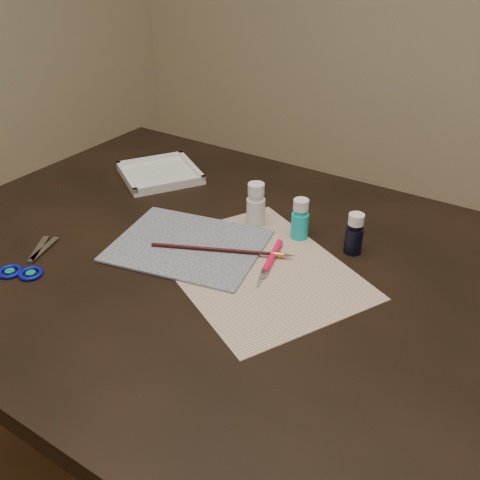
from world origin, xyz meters
The scene contains 10 objects.
table centered at (0.00, 0.00, 0.38)m, with size 1.30×0.90×0.75m, color black.
paper centered at (0.03, 0.00, 0.75)m, with size 0.38×0.29×0.00m, color silver.
canvas centered at (-0.11, -0.01, 0.75)m, with size 0.28×0.22×0.00m, color #0F1D31.
paint_bottle_white centered at (-0.05, 0.14, 0.80)m, with size 0.04×0.04×0.09m, color silver.
paint_bottle_cyan centered at (0.05, 0.14, 0.79)m, with size 0.03×0.03×0.08m, color #15C4CF.
paint_bottle_navy centered at (0.16, 0.15, 0.79)m, with size 0.03×0.03×0.08m, color black.
paintbrush centered at (-0.04, 0.01, 0.76)m, with size 0.27×0.01×0.01m, color black, non-canonical shape.
craft_knife centered at (0.05, 0.02, 0.76)m, with size 0.15×0.01×0.01m, color #EE0F4B, non-canonical shape.
scissors centered at (-0.33, -0.20, 0.75)m, with size 0.16×0.08×0.01m, color silver, non-canonical shape.
palette_tray centered at (-0.37, 0.21, 0.76)m, with size 0.17×0.17×0.02m, color white.
Camera 1 is at (0.44, -0.68, 1.29)m, focal length 40.00 mm.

